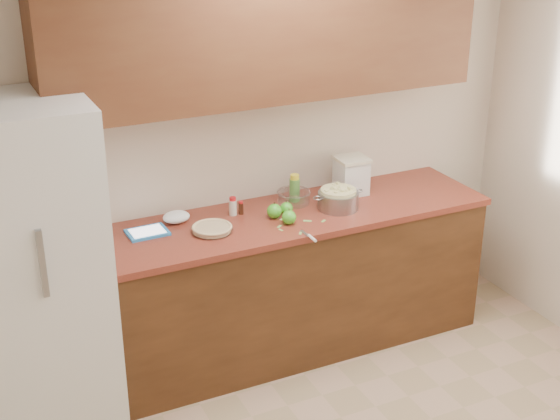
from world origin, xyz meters
name	(u,v)px	position (x,y,z in m)	size (l,w,h in m)	color
room_shell	(430,259)	(0.00, 0.00, 1.30)	(3.60, 3.60, 3.60)	tan
counter_run	(280,283)	(0.00, 1.48, 0.46)	(2.64, 0.68, 0.92)	#532F17
upper_cabinets	(268,38)	(0.00, 1.63, 1.95)	(2.60, 0.34, 0.70)	#58321A
fridge	(34,269)	(-1.44, 1.44, 0.90)	(0.70, 0.70, 1.80)	silver
pie	(212,229)	(-0.45, 1.43, 0.94)	(0.24, 0.24, 0.04)	silver
colander	(338,199)	(0.37, 1.42, 0.98)	(0.34, 0.25, 0.13)	gray
flour_canister	(351,175)	(0.57, 1.61, 1.04)	(0.20, 0.20, 0.24)	silver
tablet	(147,232)	(-0.79, 1.57, 0.93)	(0.23, 0.18, 0.02)	#2A82CC
paring_knife	(311,237)	(0.02, 1.11, 0.93)	(0.02, 0.18, 0.02)	gray
lemon_bottle	(295,188)	(0.19, 1.65, 1.00)	(0.06, 0.06, 0.18)	#4C8C38
cinnamon_shaker	(233,206)	(-0.25, 1.61, 0.97)	(0.05, 0.05, 0.11)	beige
vanilla_bottle	(241,208)	(-0.20, 1.60, 0.96)	(0.03, 0.03, 0.08)	black
mixing_bowl	(294,196)	(0.17, 1.62, 0.96)	(0.21, 0.21, 0.08)	silver
paper_towel	(176,217)	(-0.59, 1.65, 0.95)	(0.16, 0.13, 0.07)	white
apple_left	(274,211)	(-0.04, 1.46, 0.96)	(0.09, 0.09, 0.10)	green
apple_center	(286,208)	(0.05, 1.47, 0.96)	(0.08, 0.08, 0.09)	green
apple_front	(289,217)	(0.00, 1.34, 0.96)	(0.08, 0.08, 0.10)	green
peel_a	(284,220)	(-0.01, 1.40, 0.92)	(0.05, 0.02, 0.00)	#8CC35E
peel_b	(323,221)	(0.20, 1.29, 0.92)	(0.04, 0.01, 0.00)	#8CC35E
peel_c	(307,221)	(0.11, 1.33, 0.92)	(0.05, 0.02, 0.00)	#8CC35E
peel_d	(300,233)	(0.00, 1.19, 0.92)	(0.04, 0.01, 0.00)	#8CC35E
peel_e	(279,226)	(-0.07, 1.33, 0.92)	(0.04, 0.01, 0.00)	#8CC35E
peel_f	(281,230)	(-0.08, 1.28, 0.92)	(0.03, 0.01, 0.00)	#8CC35E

